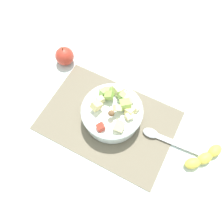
{
  "coord_description": "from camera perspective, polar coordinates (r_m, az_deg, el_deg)",
  "views": [
    {
      "loc": [
        -0.17,
        0.3,
        0.79
      ],
      "look_at": [
        -0.01,
        -0.01,
        0.06
      ],
      "focal_mm": 37.28,
      "sensor_mm": 36.0,
      "label": 1
    }
  ],
  "objects": [
    {
      "name": "salad_bowl",
      "position": [
        0.82,
        0.08,
        -0.22
      ],
      "size": [
        0.22,
        0.22,
        0.11
      ],
      "color": "white",
      "rests_on": "placemat"
    },
    {
      "name": "whole_apple",
      "position": [
        0.99,
        -11.55,
        13.29
      ],
      "size": [
        0.08,
        0.08,
        0.09
      ],
      "color": "#BC3828",
      "rests_on": "ground_plane"
    },
    {
      "name": "ground_plane",
      "position": [
        0.86,
        -0.89,
        -2.13
      ],
      "size": [
        2.4,
        2.4,
        0.0
      ],
      "primitive_type": "plane",
      "color": "silver"
    },
    {
      "name": "placemat",
      "position": [
        0.86,
        -0.89,
        -2.05
      ],
      "size": [
        0.48,
        0.32,
        0.01
      ],
      "primitive_type": "cube",
      "color": "#756B56",
      "rests_on": "ground_plane"
    },
    {
      "name": "serving_spoon",
      "position": [
        0.84,
        12.03,
        -6.13
      ],
      "size": [
        0.21,
        0.04,
        0.01
      ],
      "color": "#B7B7BC",
      "rests_on": "placemat"
    },
    {
      "name": "banana_whole",
      "position": [
        0.85,
        21.65,
        -10.32
      ],
      "size": [
        0.11,
        0.14,
        0.04
      ],
      "color": "yellow",
      "rests_on": "ground_plane"
    }
  ]
}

